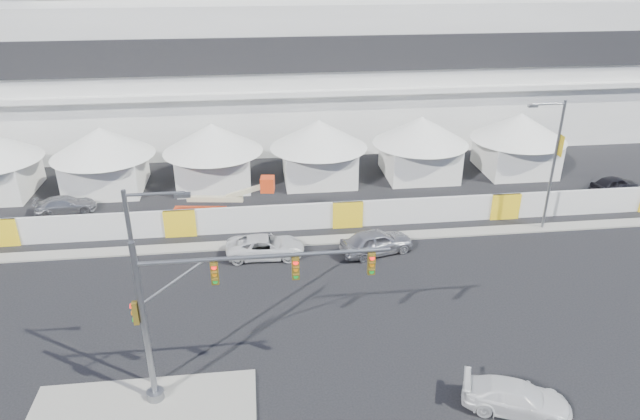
{
  "coord_description": "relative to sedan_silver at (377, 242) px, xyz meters",
  "views": [
    {
      "loc": [
        -0.45,
        -22.53,
        18.96
      ],
      "look_at": [
        3.44,
        10.0,
        3.59
      ],
      "focal_mm": 32.0,
      "sensor_mm": 36.0,
      "label": 1
    }
  ],
  "objects": [
    {
      "name": "stadium",
      "position": [
        1.4,
        31.11,
        8.61
      ],
      "size": [
        80.0,
        24.8,
        21.98
      ],
      "color": "silver",
      "rests_on": "ground"
    },
    {
      "name": "sedan_silver",
      "position": [
        0.0,
        0.0,
        0.0
      ],
      "size": [
        3.16,
        5.28,
        1.68
      ],
      "primitive_type": "imported",
      "rotation": [
        0.0,
        0.0,
        1.82
      ],
      "color": "#A8A8AD",
      "rests_on": "ground"
    },
    {
      "name": "hoarding_fence",
      "position": [
        -1.31,
        4.11,
        0.16
      ],
      "size": [
        70.0,
        0.25,
        2.0
      ],
      "primitive_type": "cube",
      "color": "silver",
      "rests_on": "ground"
    },
    {
      "name": "median_island",
      "position": [
        -13.31,
        -13.39,
        -0.77
      ],
      "size": [
        10.0,
        5.0,
        0.15
      ],
      "primitive_type": "cube",
      "color": "gray",
      "rests_on": "ground"
    },
    {
      "name": "ground",
      "position": [
        -7.31,
        -10.39,
        -0.84
      ],
      "size": [
        160.0,
        160.0,
        0.0
      ],
      "primitive_type": "plane",
      "color": "black",
      "rests_on": "ground"
    },
    {
      "name": "lot_car_b",
      "position": [
        21.9,
        7.78,
        -0.13
      ],
      "size": [
        2.51,
        4.42,
        1.42
      ],
      "primitive_type": "imported",
      "rotation": [
        0.0,
        0.0,
        1.78
      ],
      "color": "black",
      "rests_on": "ground"
    },
    {
      "name": "boom_lift",
      "position": [
        -11.38,
        5.64,
        0.2
      ],
      "size": [
        7.71,
        2.22,
        3.86
      ],
      "rotation": [
        0.0,
        0.0,
        -0.13
      ],
      "color": "red",
      "rests_on": "ground"
    },
    {
      "name": "streetlight_median",
      "position": [
        -12.83,
        -11.19,
        4.97
      ],
      "size": [
        2.73,
        0.27,
        9.85
      ],
      "color": "slate",
      "rests_on": "median_island"
    },
    {
      "name": "traffic_mast",
      "position": [
        -10.65,
        -12.29,
        3.79
      ],
      "size": [
        10.93,
        0.78,
        8.07
      ],
      "color": "slate",
      "rests_on": "median_island"
    },
    {
      "name": "lot_car_c",
      "position": [
        -22.57,
        9.12,
        -0.2
      ],
      "size": [
        2.69,
        4.73,
        1.29
      ],
      "primitive_type": "imported",
      "rotation": [
        0.0,
        0.0,
        1.78
      ],
      "color": "#A1A2A6",
      "rests_on": "ground"
    },
    {
      "name": "streetlight_curb",
      "position": [
        12.61,
        2.11,
        4.68
      ],
      "size": [
        2.82,
        0.64,
        9.53
      ],
      "color": "slate",
      "rests_on": "ground"
    },
    {
      "name": "pickup_curb",
      "position": [
        -7.43,
        0.44,
        -0.13
      ],
      "size": [
        2.56,
        5.24,
        1.43
      ],
      "primitive_type": "imported",
      "rotation": [
        0.0,
        0.0,
        1.53
      ],
      "color": "silver",
      "rests_on": "ground"
    },
    {
      "name": "pickup_near",
      "position": [
        3.21,
        -14.77,
        -0.16
      ],
      "size": [
        3.52,
        5.09,
        1.37
      ],
      "primitive_type": "imported",
      "rotation": [
        0.0,
        0.0,
        1.19
      ],
      "color": "white",
      "rests_on": "ground"
    },
    {
      "name": "tent_row",
      "position": [
        -6.81,
        13.61,
        2.31
      ],
      "size": [
        53.4,
        8.4,
        5.4
      ],
      "color": "white",
      "rests_on": "ground"
    },
    {
      "name": "far_curb",
      "position": [
        12.69,
        2.11,
        -0.78
      ],
      "size": [
        80.0,
        1.2,
        0.12
      ],
      "primitive_type": "cube",
      "color": "gray",
      "rests_on": "ground"
    }
  ]
}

